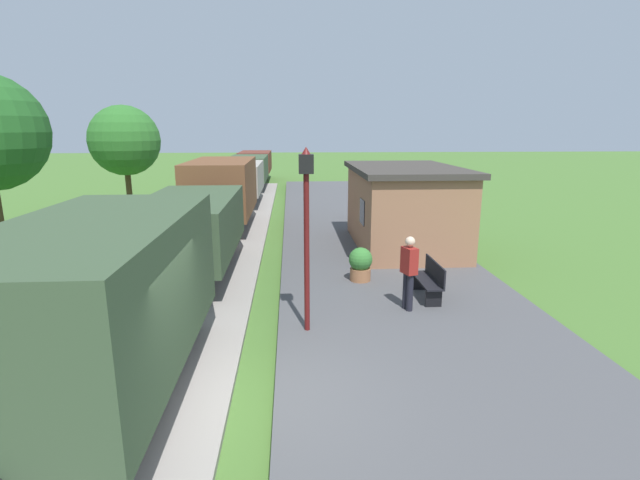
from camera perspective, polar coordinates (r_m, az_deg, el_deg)
name	(u,v)px	position (r m, az deg, el deg)	size (l,w,h in m)	color
ground_plane	(262,412)	(7.79, -7.14, -20.06)	(160.00, 160.00, 0.00)	#47702D
platform_slab	(464,397)	(8.16, 17.11, -17.86)	(6.00, 60.00, 0.25)	#4C4C4F
track_ballast	(103,414)	(8.26, -24.97, -18.69)	(3.80, 60.00, 0.12)	gray
rail_near	(150,405)	(7.97, -19.99, -18.36)	(0.07, 60.00, 0.14)	slate
rail_far	(52,408)	(8.48, -29.81, -17.38)	(0.07, 60.00, 0.14)	slate
freight_train	(230,188)	(22.84, -10.96, 6.23)	(2.50, 39.20, 2.72)	#384C33
station_hut	(403,206)	(16.48, 10.14, 4.06)	(3.50, 5.80, 2.78)	#9E6B4C
bench_near_hut	(430,279)	(11.69, 13.22, -4.67)	(0.42, 1.50, 0.91)	black
bench_down_platform	(363,207)	(21.77, 5.27, 3.98)	(0.42, 1.50, 0.91)	black
person_waiting	(409,270)	(10.70, 10.77, -3.64)	(0.35, 0.44, 1.71)	black
potted_planter	(360,264)	(12.70, 4.95, -2.88)	(0.64, 0.64, 0.92)	#9E6642
lamp_post_near	(306,207)	(9.06, -1.67, 4.03)	(0.28, 0.28, 3.70)	#591414
tree_field_left	(124,141)	(25.15, -22.72, 11.09)	(3.38, 3.38, 5.39)	#4C3823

